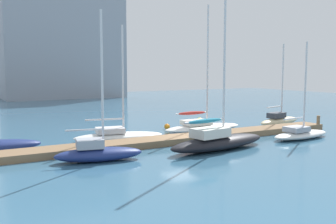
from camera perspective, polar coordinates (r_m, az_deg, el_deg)
name	(u,v)px	position (r m, az deg, el deg)	size (l,w,h in m)	color
ground_plane	(182,142)	(28.36, 2.00, -4.41)	(120.00, 120.00, 0.00)	#386684
dock_pier	(182,139)	(28.31, 2.00, -3.95)	(27.69, 2.11, 0.46)	#846647
dock_piling_far_end	(318,123)	(36.45, 21.13, -1.46)	(0.28, 0.28, 1.23)	#846647
sailboat_1	(98,152)	(22.76, -10.21, -5.74)	(5.24, 2.53, 8.56)	navy
sailboat_2	(118,135)	(29.10, -7.32, -3.32)	(6.96, 3.29, 8.45)	white
sailboat_3	(218,140)	(25.76, 7.29, -4.03)	(8.14, 3.14, 12.91)	black
sailboat_4	(202,126)	(33.31, 5.05, -2.00)	(7.41, 2.49, 10.58)	white
sailboat_5	(301,133)	(31.29, 18.84, -2.95)	(5.75, 2.31, 7.31)	white
sailboat_6	(279,120)	(38.17, 15.98, -1.10)	(5.95, 2.75, 7.59)	beige
mooring_buoy_yellow	(200,120)	(38.05, 4.65, -1.24)	(0.57, 0.57, 0.57)	yellow
mooring_buoy_orange	(167,127)	(34.11, -0.13, -2.15)	(0.51, 0.51, 0.51)	orange
harbor_building_distant	(62,39)	(74.89, -15.23, 10.28)	(21.13, 10.15, 21.48)	#9399A3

